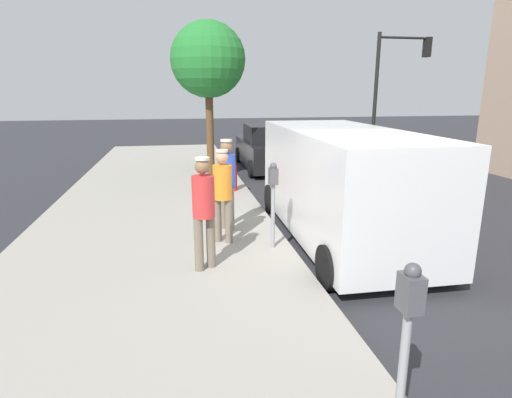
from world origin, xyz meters
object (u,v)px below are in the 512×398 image
at_px(pedestrian_in_orange, 223,190).
at_px(parked_sedan_behind, 268,149).
at_px(parking_meter_far, 407,325).
at_px(pedestrian_in_blue, 227,178).
at_px(parked_van, 342,182).
at_px(fire_hydrant, 233,176).
at_px(parking_meter_near, 273,191).
at_px(traffic_light_corner, 395,75).
at_px(street_tree, 208,61).
at_px(pedestrian_in_red, 204,206).

height_order(pedestrian_in_orange, parked_sedan_behind, pedestrian_in_orange).
distance_m(parking_meter_far, parked_sedan_behind, 12.89).
height_order(pedestrian_in_blue, parked_van, parked_van).
bearing_deg(fire_hydrant, pedestrian_in_orange, 79.88).
height_order(parking_meter_far, pedestrian_in_blue, pedestrian_in_blue).
relative_size(parking_meter_near, fire_hydrant, 1.77).
distance_m(traffic_light_corner, street_tree, 8.87).
bearing_deg(traffic_light_corner, street_tree, 22.97).
height_order(parked_van, fire_hydrant, parked_van).
height_order(parked_sedan_behind, fire_hydrant, parked_sedan_behind).
bearing_deg(traffic_light_corner, pedestrian_in_blue, 47.32).
distance_m(parking_meter_near, traffic_light_corner, 12.94).
relative_size(pedestrian_in_red, traffic_light_corner, 0.34).
height_order(parked_van, parked_sedan_behind, parked_van).
bearing_deg(parking_meter_far, fire_hydrant, -89.35).
bearing_deg(parked_sedan_behind, parking_meter_near, 78.24).
height_order(parking_meter_far, traffic_light_corner, traffic_light_corner).
xyz_separation_m(parking_meter_near, pedestrian_in_orange, (0.82, -0.44, -0.05)).
bearing_deg(fire_hydrant, parked_sedan_behind, -115.25).
bearing_deg(pedestrian_in_orange, pedestrian_in_blue, -102.94).
xyz_separation_m(pedestrian_in_red, fire_hydrant, (-1.14, -5.20, -0.59)).
xyz_separation_m(traffic_light_corner, fire_hydrant, (7.75, 5.67, -2.95)).
distance_m(parking_meter_far, parked_van, 5.16).
relative_size(traffic_light_corner, fire_hydrant, 6.05).
distance_m(pedestrian_in_red, street_tree, 7.88).
xyz_separation_m(parking_meter_near, fire_hydrant, (0.10, -4.50, -0.61)).
bearing_deg(street_tree, pedestrian_in_red, 84.47).
bearing_deg(parked_sedan_behind, pedestrian_in_blue, 71.63).
bearing_deg(street_tree, parked_van, 108.32).
bearing_deg(pedestrian_in_red, parked_sedan_behind, -108.15).
bearing_deg(pedestrian_in_blue, parking_meter_near, 119.62).
distance_m(parking_meter_near, parked_van, 1.62).
xyz_separation_m(pedestrian_in_red, traffic_light_corner, (-8.89, -10.87, 2.36)).
height_order(parking_meter_far, street_tree, street_tree).
distance_m(parked_van, parked_sedan_behind, 7.84).
bearing_deg(pedestrian_in_orange, parked_van, -175.99).
bearing_deg(traffic_light_corner, parking_meter_far, 62.19).
relative_size(pedestrian_in_red, street_tree, 0.37).
bearing_deg(parking_meter_far, pedestrian_in_red, -71.20).
bearing_deg(pedestrian_in_red, parking_meter_far, 108.80).
bearing_deg(pedestrian_in_red, fire_hydrant, -102.34).
distance_m(parking_meter_near, parking_meter_far, 4.33).
bearing_deg(fire_hydrant, parking_meter_near, 91.27).
xyz_separation_m(parking_meter_far, pedestrian_in_orange, (0.82, -4.78, -0.05)).
bearing_deg(pedestrian_in_orange, traffic_light_corner, -131.06).
distance_m(parking_meter_near, pedestrian_in_blue, 1.33).
bearing_deg(parked_sedan_behind, pedestrian_in_orange, 72.10).
height_order(traffic_light_corner, fire_hydrant, traffic_light_corner).
height_order(pedestrian_in_red, parked_van, parked_van).
height_order(parking_meter_near, pedestrian_in_orange, pedestrian_in_orange).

